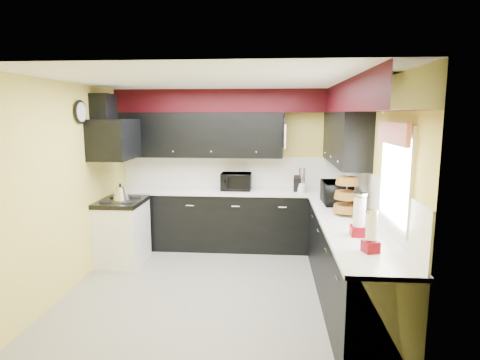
% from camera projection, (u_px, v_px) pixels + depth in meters
% --- Properties ---
extents(ground, '(3.60, 3.60, 0.00)m').
position_uv_depth(ground, '(219.00, 287.00, 4.99)').
color(ground, gray).
rests_on(ground, ground).
extents(wall_back, '(3.60, 0.06, 2.50)m').
position_uv_depth(wall_back, '(233.00, 168.00, 6.56)').
color(wall_back, '#E0C666').
rests_on(wall_back, ground).
extents(wall_right, '(0.06, 3.60, 2.50)m').
position_uv_depth(wall_right, '(372.00, 190.00, 4.65)').
color(wall_right, '#E0C666').
rests_on(wall_right, ground).
extents(wall_left, '(0.06, 3.60, 2.50)m').
position_uv_depth(wall_left, '(73.00, 186.00, 4.92)').
color(wall_left, '#E0C666').
rests_on(wall_left, ground).
extents(ceiling, '(3.60, 3.60, 0.06)m').
position_uv_depth(ceiling, '(217.00, 81.00, 4.58)').
color(ceiling, white).
rests_on(ceiling, wall_back).
extents(cab_back, '(3.60, 0.60, 0.90)m').
position_uv_depth(cab_back, '(231.00, 220.00, 6.39)').
color(cab_back, black).
rests_on(cab_back, ground).
extents(cab_right, '(0.60, 3.00, 0.90)m').
position_uv_depth(cab_right, '(348.00, 265.00, 4.50)').
color(cab_right, black).
rests_on(cab_right, ground).
extents(counter_back, '(3.62, 0.64, 0.04)m').
position_uv_depth(counter_back, '(231.00, 191.00, 6.31)').
color(counter_back, white).
rests_on(counter_back, cab_back).
extents(counter_right, '(0.64, 3.02, 0.04)m').
position_uv_depth(counter_right, '(350.00, 224.00, 4.43)').
color(counter_right, white).
rests_on(counter_right, cab_right).
extents(splash_back, '(3.60, 0.02, 0.50)m').
position_uv_depth(splash_back, '(233.00, 172.00, 6.56)').
color(splash_back, white).
rests_on(splash_back, counter_back).
extents(splash_right, '(0.02, 3.60, 0.50)m').
position_uv_depth(splash_right, '(371.00, 195.00, 4.66)').
color(splash_right, white).
rests_on(splash_right, counter_right).
extents(upper_back, '(2.60, 0.35, 0.70)m').
position_uv_depth(upper_back, '(200.00, 135.00, 6.33)').
color(upper_back, black).
rests_on(upper_back, wall_back).
extents(upper_right, '(0.35, 1.80, 0.70)m').
position_uv_depth(upper_right, '(345.00, 138.00, 5.46)').
color(upper_right, black).
rests_on(upper_right, wall_right).
extents(soffit_back, '(3.60, 0.36, 0.35)m').
position_uv_depth(soffit_back, '(231.00, 101.00, 6.21)').
color(soffit_back, black).
rests_on(soffit_back, wall_back).
extents(soffit_right, '(0.36, 3.24, 0.35)m').
position_uv_depth(soffit_right, '(364.00, 95.00, 4.31)').
color(soffit_right, black).
rests_on(soffit_right, wall_right).
extents(stove, '(0.60, 0.75, 0.86)m').
position_uv_depth(stove, '(122.00, 233.00, 5.77)').
color(stove, white).
rests_on(stove, ground).
extents(cooktop, '(0.62, 0.77, 0.06)m').
position_uv_depth(cooktop, '(121.00, 202.00, 5.70)').
color(cooktop, black).
rests_on(cooktop, stove).
extents(hood, '(0.50, 0.78, 0.55)m').
position_uv_depth(hood, '(114.00, 139.00, 5.56)').
color(hood, black).
rests_on(hood, wall_left).
extents(hood_duct, '(0.24, 0.40, 0.40)m').
position_uv_depth(hood_duct, '(104.00, 109.00, 5.50)').
color(hood_duct, black).
rests_on(hood_duct, wall_left).
extents(window, '(0.03, 0.86, 0.96)m').
position_uv_depth(window, '(396.00, 177.00, 3.71)').
color(window, white).
rests_on(window, wall_right).
extents(valance, '(0.04, 0.88, 0.20)m').
position_uv_depth(valance, '(393.00, 133.00, 3.65)').
color(valance, red).
rests_on(valance, wall_right).
extents(pan_top, '(0.03, 0.22, 0.40)m').
position_uv_depth(pan_top, '(284.00, 122.00, 6.13)').
color(pan_top, black).
rests_on(pan_top, upper_back).
extents(pan_mid, '(0.03, 0.28, 0.46)m').
position_uv_depth(pan_mid, '(284.00, 139.00, 6.04)').
color(pan_mid, black).
rests_on(pan_mid, upper_back).
extents(pan_low, '(0.03, 0.24, 0.42)m').
position_uv_depth(pan_low, '(284.00, 140.00, 6.30)').
color(pan_low, black).
rests_on(pan_low, upper_back).
extents(cut_board, '(0.03, 0.26, 0.35)m').
position_uv_depth(cut_board, '(285.00, 136.00, 5.91)').
color(cut_board, white).
rests_on(cut_board, upper_back).
extents(baskets, '(0.27, 0.27, 0.50)m').
position_uv_depth(baskets, '(347.00, 195.00, 4.73)').
color(baskets, brown).
rests_on(baskets, upper_right).
extents(clock, '(0.03, 0.30, 0.30)m').
position_uv_depth(clock, '(80.00, 112.00, 5.02)').
color(clock, black).
rests_on(clock, wall_left).
extents(deco_plate, '(0.03, 0.24, 0.24)m').
position_uv_depth(deco_plate, '(383.00, 102.00, 4.14)').
color(deco_plate, white).
rests_on(deco_plate, wall_right).
extents(toaster_oven, '(0.48, 0.40, 0.27)m').
position_uv_depth(toaster_oven, '(236.00, 182.00, 6.32)').
color(toaster_oven, black).
rests_on(toaster_oven, counter_back).
extents(microwave, '(0.38, 0.54, 0.29)m').
position_uv_depth(microwave, '(337.00, 193.00, 5.34)').
color(microwave, black).
rests_on(microwave, counter_right).
extents(utensil_crock, '(0.17, 0.17, 0.15)m').
position_uv_depth(utensil_crock, '(302.00, 187.00, 6.16)').
color(utensil_crock, silver).
rests_on(utensil_crock, counter_back).
extents(knife_block, '(0.12, 0.16, 0.24)m').
position_uv_depth(knife_block, '(297.00, 184.00, 6.19)').
color(knife_block, black).
rests_on(knife_block, counter_back).
extents(kettle, '(0.26, 0.26, 0.19)m').
position_uv_depth(kettle, '(121.00, 193.00, 5.68)').
color(kettle, silver).
rests_on(kettle, cooktop).
extents(dispenser_a, '(0.16, 0.16, 0.41)m').
position_uv_depth(dispenser_a, '(359.00, 216.00, 3.90)').
color(dispenser_a, '#5F000E').
rests_on(dispenser_a, counter_right).
extents(dispenser_b, '(0.16, 0.16, 0.34)m').
position_uv_depth(dispenser_b, '(371.00, 233.00, 3.44)').
color(dispenser_b, '#57040D').
rests_on(dispenser_b, counter_right).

